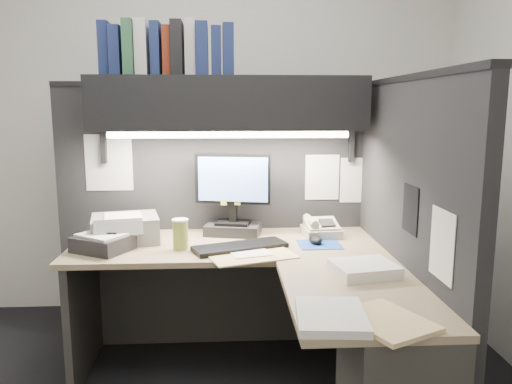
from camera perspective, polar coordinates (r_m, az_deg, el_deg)
wall_back at (r=3.64m, az=-5.13°, el=7.60°), size 3.50×0.04×2.70m
wall_front at (r=0.66m, az=-13.24°, el=-1.97°), size 3.50×0.04×2.70m
partition_back at (r=3.14m, az=-4.76°, el=-2.84°), size 1.90×0.06×1.60m
partition_right at (r=2.57m, az=16.65°, el=-6.11°), size 0.06×1.50×1.60m
desk at (r=2.39m, az=4.68°, el=-16.02°), size 1.70×1.53×0.73m
overhead_shelf at (r=2.89m, az=-3.13°, el=10.06°), size 1.55×0.34×0.30m
task_light_tube at (r=2.75m, az=-3.09°, el=6.54°), size 1.32×0.04×0.04m
monitor at (r=2.95m, az=-2.66°, el=-1.24°), size 0.44×0.26×0.48m
keyboard at (r=2.69m, az=-1.84°, el=-6.27°), size 0.53×0.34×0.02m
mousepad at (r=2.79m, az=7.28°, el=-5.96°), size 0.23×0.21×0.00m
mouse at (r=2.79m, az=6.83°, el=-5.42°), size 0.08×0.12×0.04m
telephone at (r=2.96m, az=7.45°, el=-4.23°), size 0.22×0.23×0.08m
coffee_cup at (r=2.69m, az=-8.63°, el=-4.90°), size 0.09×0.09×0.15m
printer at (r=2.92m, az=-14.71°, el=-4.07°), size 0.42×0.38×0.14m
notebook_stack at (r=2.77m, az=-17.10°, el=-5.62°), size 0.35×0.33×0.08m
open_folder at (r=2.57m, az=-0.61°, el=-7.19°), size 0.50×0.40×0.01m
paper_stack_a at (r=2.34m, az=12.25°, el=-8.57°), size 0.31×0.28×0.05m
paper_stack_b at (r=1.85m, az=8.58°, el=-13.85°), size 0.27×0.32×0.03m
manila_stack at (r=1.86m, az=14.71°, el=-14.08°), size 0.35×0.38×0.02m
binder_row at (r=2.92m, az=-10.07°, el=15.67°), size 0.73×0.26×0.30m
pinned_papers at (r=2.75m, az=3.17°, el=0.75°), size 1.76×1.31×0.51m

